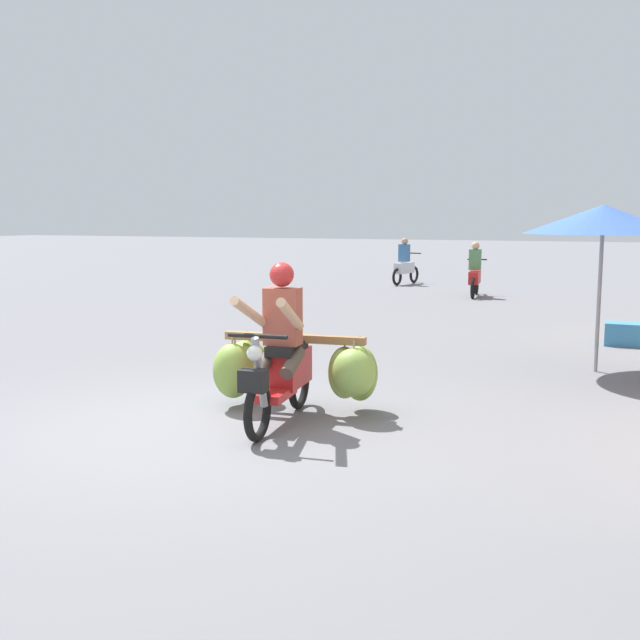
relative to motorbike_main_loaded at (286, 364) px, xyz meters
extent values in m
plane|color=slate|center=(-0.58, -0.89, -0.51)|extent=(120.00, 120.00, 0.00)
torus|color=black|center=(0.18, -0.97, -0.23)|extent=(0.14, 0.57, 0.56)
torus|color=black|center=(0.04, 0.23, -0.23)|extent=(0.14, 0.57, 0.56)
cube|color=red|center=(0.12, -0.47, -0.19)|extent=(0.30, 0.58, 0.08)
cube|color=red|center=(0.07, -0.07, -0.01)|extent=(0.35, 0.67, 0.36)
cube|color=black|center=(0.08, -0.15, 0.21)|extent=(0.33, 0.63, 0.10)
cylinder|color=gray|center=(0.17, -0.91, 0.11)|extent=(0.10, 0.29, 0.69)
cylinder|color=black|center=(0.17, -0.95, 0.45)|extent=(0.56, 0.10, 0.04)
sphere|color=silver|center=(0.18, -1.03, 0.31)|extent=(0.14, 0.14, 0.14)
cube|color=black|center=(0.19, -1.07, 0.07)|extent=(0.26, 0.19, 0.20)
cube|color=red|center=(0.18, -0.97, 0.07)|extent=(0.13, 0.29, 0.04)
cube|color=olive|center=(0.05, 0.08, 0.27)|extent=(1.50, 0.27, 0.08)
cube|color=olive|center=(0.03, 0.25, 0.24)|extent=(1.35, 0.24, 0.06)
ellipsoid|color=#7DA140|center=(-0.60, 0.28, -0.08)|extent=(0.58, 0.55, 0.50)
cylinder|color=#998459|center=(-0.60, 0.28, 0.21)|extent=(0.02, 0.02, 0.13)
ellipsoid|color=#89AD4C|center=(0.58, 0.16, -0.07)|extent=(0.39, 0.36, 0.54)
cylinder|color=#998459|center=(0.58, 0.16, 0.22)|extent=(0.02, 0.02, 0.11)
ellipsoid|color=#7B9F3E|center=(0.65, 0.43, -0.12)|extent=(0.42, 0.39, 0.58)
cylinder|color=#998459|center=(0.65, 0.43, 0.21)|extent=(0.02, 0.02, 0.14)
ellipsoid|color=#8CAF4E|center=(-0.65, 0.09, -0.09)|extent=(0.48, 0.45, 0.45)
cylinder|color=#998459|center=(-0.65, 0.09, 0.19)|extent=(0.02, 0.02, 0.17)
ellipsoid|color=#7EA141|center=(-0.58, -0.08, -0.10)|extent=(0.48, 0.44, 0.58)
cylinder|color=#998459|center=(-0.58, -0.08, 0.22)|extent=(0.02, 0.02, 0.12)
ellipsoid|color=#8AAD4C|center=(0.71, 0.07, -0.04)|extent=(0.54, 0.51, 0.49)
cylinder|color=#998459|center=(0.71, 0.07, 0.23)|extent=(0.02, 0.02, 0.10)
cube|color=#994738|center=(0.10, -0.27, 0.54)|extent=(0.36, 0.26, 0.56)
sphere|color=#B22626|center=(0.10, -0.29, 0.95)|extent=(0.24, 0.24, 0.24)
cylinder|color=tan|center=(0.33, -0.59, 0.60)|extent=(0.22, 0.72, 0.39)
cylinder|color=tan|center=(-0.06, -0.63, 0.60)|extent=(0.12, 0.72, 0.39)
cylinder|color=#4C4238|center=(0.25, -0.37, 0.11)|extent=(0.18, 0.45, 0.27)
cylinder|color=#4C4238|center=(-0.03, -0.41, 0.11)|extent=(0.18, 0.45, 0.27)
torus|color=black|center=(-3.05, 15.44, -0.25)|extent=(0.18, 0.53, 0.52)
torus|color=black|center=(-3.26, 14.36, -0.25)|extent=(0.18, 0.53, 0.52)
cube|color=silver|center=(-3.17, 14.80, -0.01)|extent=(0.41, 0.93, 0.32)
cylinder|color=black|center=(-3.06, 15.39, 0.41)|extent=(0.50, 0.13, 0.04)
cube|color=#386699|center=(-3.17, 14.78, 0.44)|extent=(0.33, 0.25, 0.52)
sphere|color=tan|center=(-3.17, 14.80, 0.79)|extent=(0.20, 0.20, 0.20)
torus|color=black|center=(-0.58, 12.75, -0.25)|extent=(0.14, 0.53, 0.52)
torus|color=black|center=(-0.46, 11.65, -0.25)|extent=(0.14, 0.53, 0.52)
cube|color=red|center=(-0.51, 12.10, -0.01)|extent=(0.34, 0.92, 0.32)
cylinder|color=black|center=(-0.58, 12.70, 0.41)|extent=(0.50, 0.09, 0.04)
cube|color=#4C7F51|center=(-0.51, 12.08, 0.44)|extent=(0.32, 0.23, 0.52)
sphere|color=tan|center=(-0.51, 12.10, 0.79)|extent=(0.20, 0.20, 0.20)
cylinder|color=#99999E|center=(2.83, 3.48, 0.44)|extent=(0.05, 0.05, 1.90)
cone|color=#3860B2|center=(2.83, 3.48, 1.47)|extent=(2.01, 2.01, 0.37)
cube|color=teal|center=(3.13, 5.79, -0.33)|extent=(0.56, 0.40, 0.36)
camera|label=1|loc=(3.24, -6.73, 1.49)|focal=41.66mm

